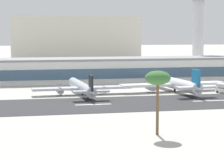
{
  "coord_description": "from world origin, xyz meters",
  "views": [
    {
      "loc": [
        -25.83,
        -146.19,
        23.67
      ],
      "look_at": [
        12.55,
        34.58,
        4.72
      ],
      "focal_mm": 74.77,
      "sensor_mm": 36.0,
      "label": 1
    }
  ],
  "objects_px": {
    "control_tower": "(198,25)",
    "distant_hotel_block": "(75,39)",
    "terminal_building": "(106,70)",
    "airliner_black_tail_gate_0": "(82,88)",
    "palm_tree_0": "(158,79)",
    "airliner_blue_tail_gate_1": "(175,84)"
  },
  "relations": [
    {
      "from": "control_tower",
      "to": "distant_hotel_block",
      "type": "relative_size",
      "value": 0.48
    },
    {
      "from": "terminal_building",
      "to": "airliner_black_tail_gate_0",
      "type": "relative_size",
      "value": 4.51
    },
    {
      "from": "distant_hotel_block",
      "to": "palm_tree_0",
      "type": "relative_size",
      "value": 6.62
    },
    {
      "from": "terminal_building",
      "to": "palm_tree_0",
      "type": "height_order",
      "value": "palm_tree_0"
    },
    {
      "from": "control_tower",
      "to": "terminal_building",
      "type": "bearing_deg",
      "value": -154.7
    },
    {
      "from": "palm_tree_0",
      "to": "distant_hotel_block",
      "type": "bearing_deg",
      "value": 86.69
    },
    {
      "from": "control_tower",
      "to": "airliner_black_tail_gate_0",
      "type": "distance_m",
      "value": 110.24
    },
    {
      "from": "control_tower",
      "to": "palm_tree_0",
      "type": "xyz_separation_m",
      "value": [
        -70.14,
        -146.44,
        -15.02
      ]
    },
    {
      "from": "control_tower",
      "to": "airliner_blue_tail_gate_1",
      "type": "bearing_deg",
      "value": -118.62
    },
    {
      "from": "distant_hotel_block",
      "to": "palm_tree_0",
      "type": "distance_m",
      "value": 266.5
    },
    {
      "from": "palm_tree_0",
      "to": "terminal_building",
      "type": "bearing_deg",
      "value": 84.35
    },
    {
      "from": "airliner_black_tail_gate_0",
      "to": "palm_tree_0",
      "type": "relative_size",
      "value": 2.87
    },
    {
      "from": "terminal_building",
      "to": "airliner_black_tail_gate_0",
      "type": "bearing_deg",
      "value": -111.72
    },
    {
      "from": "control_tower",
      "to": "palm_tree_0",
      "type": "height_order",
      "value": "control_tower"
    },
    {
      "from": "airliner_black_tail_gate_0",
      "to": "terminal_building",
      "type": "bearing_deg",
      "value": -24.37
    },
    {
      "from": "distant_hotel_block",
      "to": "airliner_blue_tail_gate_1",
      "type": "bearing_deg",
      "value": -85.52
    },
    {
      "from": "distant_hotel_block",
      "to": "airliner_black_tail_gate_0",
      "type": "relative_size",
      "value": 2.3
    },
    {
      "from": "terminal_building",
      "to": "distant_hotel_block",
      "type": "xyz_separation_m",
      "value": [
        3.64,
        147.16,
        12.31
      ]
    },
    {
      "from": "control_tower",
      "to": "distant_hotel_block",
      "type": "xyz_separation_m",
      "value": [
        -54.73,
        119.57,
        -9.99
      ]
    },
    {
      "from": "terminal_building",
      "to": "airliner_black_tail_gate_0",
      "type": "xyz_separation_m",
      "value": [
        -18.75,
        -47.06,
        -2.84
      ]
    },
    {
      "from": "distant_hotel_block",
      "to": "palm_tree_0",
      "type": "height_order",
      "value": "distant_hotel_block"
    },
    {
      "from": "terminal_building",
      "to": "palm_tree_0",
      "type": "relative_size",
      "value": 12.96
    }
  ]
}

